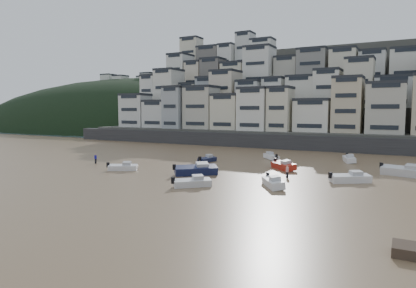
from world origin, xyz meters
The scene contains 17 objects.
ground centered at (0.00, 0.00, 0.00)m, with size 400.00×400.00×0.00m, color #866648.
sea_strip centered at (-110.00, 145.00, 0.01)m, with size 340.00×340.00×0.00m, color #4D606E.
harbor_wall centered at (10.00, 65.00, 1.75)m, with size 140.00×3.00×3.50m, color #38383A.
hillside centered at (14.73, 104.84, 13.01)m, with size 141.04×66.00×50.00m.
headland centered at (-95.00, 135.00, 0.02)m, with size 216.00×135.00×53.33m.
boat_a centered at (9.22, 16.04, 0.71)m, with size 5.17×1.69×1.41m, color silver, non-canonical shape.
boat_b centered at (18.16, 20.70, 0.76)m, with size 5.59×1.83×1.53m, color white, non-canonical shape.
boat_c centered at (5.44, 23.50, 0.93)m, with size 6.85×2.24×1.87m, color #161D45, non-canonical shape.
boat_d centered at (26.28, 28.26, 0.79)m, with size 5.80×1.90×1.58m, color white, non-canonical shape.
boat_e centered at (15.36, 34.45, 0.80)m, with size 5.87×1.92×1.60m, color #B02215, non-canonical shape.
boat_f centered at (0.44, 36.28, 0.62)m, with size 4.57×1.50×1.25m, color #151C42, non-canonical shape.
boat_g centered at (32.65, 36.91, 0.95)m, with size 6.94×2.27×1.89m, color silver, non-canonical shape.
boat_h centered at (9.73, 45.23, 0.72)m, with size 5.24×1.72×1.43m, color white, non-canonical shape.
boat_i centered at (23.55, 48.41, 0.77)m, with size 5.64×1.84×1.54m, color white, non-canonical shape.
boat_j centered at (-6.85, 21.57, 0.67)m, with size 4.92×1.61×1.34m, color white, non-canonical shape.
person_blue centered at (-16.28, 25.16, 0.87)m, with size 0.44×0.44×1.74m, color #1A16A5, non-canonical shape.
person_pink centered at (17.92, 27.75, 0.87)m, with size 0.44×0.44×1.74m, color #D8999B, non-canonical shape.
Camera 1 is at (32.49, -23.27, 9.66)m, focal length 32.00 mm.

